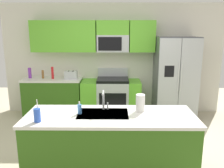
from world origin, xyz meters
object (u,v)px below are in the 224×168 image
drink_cup_blue (37,115)px  sink_faucet (104,98)px  soap_dispenser (80,109)px  pepper_mill (43,74)px  range_oven (111,97)px  toaster (71,75)px  paper_towel_roll (140,103)px  refrigerator (175,78)px  bottle_purple (30,73)px  bottle_red (53,73)px

drink_cup_blue → sink_faucet: bearing=29.1°
soap_dispenser → pepper_mill: bearing=117.0°
range_oven → pepper_mill: bearing=-179.9°
toaster → paper_towel_roll: (1.35, -2.16, 0.03)m
refrigerator → bottle_purple: bearing=178.1°
bottle_purple → drink_cup_blue: 2.84m
sink_faucet → bottle_red: bearing=120.8°
bottle_red → paper_towel_roll: bearing=-50.8°
bottle_red → soap_dispenser: (0.95, -2.28, -0.07)m
toaster → drink_cup_blue: (0.05, -2.56, -0.00)m
range_oven → soap_dispenser: (-0.39, -2.32, 0.53)m
range_oven → paper_towel_roll: paper_towel_roll is taller
drink_cup_blue → soap_dispenser: drink_cup_blue is taller
bottle_purple → soap_dispenser: bottle_purple is taller
sink_faucet → soap_dispenser: sink_faucet is taller
pepper_mill → range_oven: bearing=0.1°
refrigerator → bottle_purple: (-3.34, 0.11, 0.09)m
toaster → sink_faucet: (0.84, -2.11, 0.08)m
pepper_mill → drink_cup_blue: drink_cup_blue is taller
toaster → pepper_mill: 0.66m
bottle_purple → sink_faucet: bearing=-50.5°
toaster → drink_cup_blue: drink_cup_blue is taller
drink_cup_blue → soap_dispenser: bearing=31.1°
drink_cup_blue → paper_towel_roll: (1.30, 0.39, 0.03)m
bottle_red → bottle_purple: 0.56m
range_oven → pepper_mill: (-1.57, -0.00, 0.55)m
refrigerator → sink_faucet: (-1.52, -2.10, 0.14)m
range_oven → sink_faucet: (-0.07, -2.17, 0.62)m
bottle_red → range_oven: bearing=1.9°
bottle_purple → soap_dispenser: (1.50, -2.36, -0.05)m
toaster → paper_towel_roll: 2.55m
toaster → soap_dispenser: size_ratio=1.65×
refrigerator → soap_dispenser: (-1.84, -2.25, 0.04)m
bottle_purple → sink_faucet: size_ratio=0.84×
paper_towel_roll → refrigerator: bearing=64.6°
range_oven → bottle_purple: bearing=178.8°
sink_faucet → refrigerator: bearing=54.0°
bottle_purple → paper_towel_roll: 3.24m
pepper_mill → bottle_red: bottle_red is taller
sink_faucet → drink_cup_blue: bearing=-150.9°
range_oven → pepper_mill: 1.67m
toaster → drink_cup_blue: size_ratio=0.97×
refrigerator → toaster: refrigerator is taller
range_oven → bottle_red: size_ratio=4.95×
toaster → bottle_red: (-0.42, 0.01, 0.05)m
bottle_red → drink_cup_blue: bearing=-79.6°
bottle_purple → paper_towel_roll: bearing=-44.2°
pepper_mill → bottle_purple: bottle_purple is taller
bottle_purple → drink_cup_blue: drink_cup_blue is taller
soap_dispenser → paper_towel_roll: paper_towel_roll is taller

